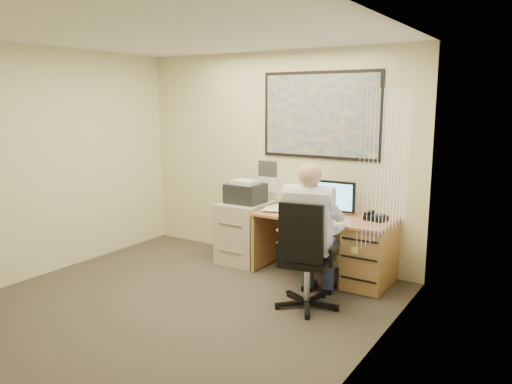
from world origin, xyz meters
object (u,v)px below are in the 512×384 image
Objects in this scene: filing_cabinet at (246,227)px; person at (309,236)px; office_chair at (304,277)px; desk at (351,244)px.

person reaches higher than filing_cabinet.
office_chair is at bearing -35.63° from filing_cabinet.
office_chair is at bearing -96.02° from desk.
filing_cabinet is at bearing 136.49° from person.
desk is 0.95m from person.
filing_cabinet is 1.65m from office_chair.
desk reaches higher than office_chair.
office_chair is (1.34, -0.96, -0.14)m from filing_cabinet.
person reaches higher than desk.
person is at bearing -33.06° from filing_cabinet.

